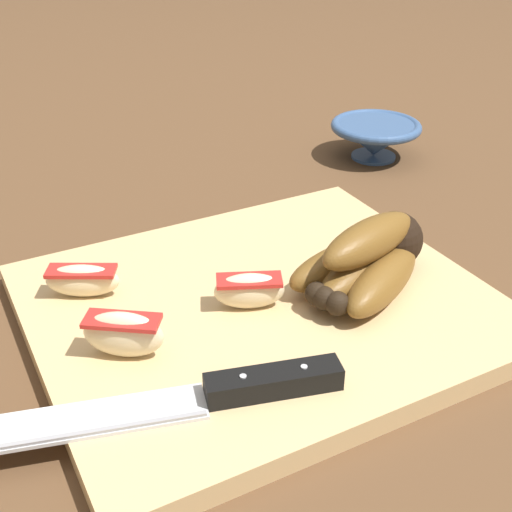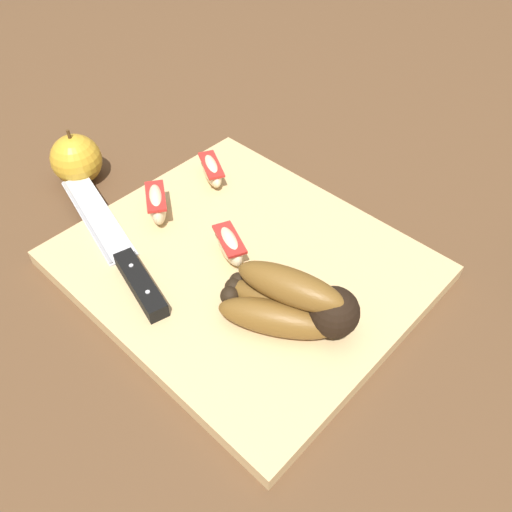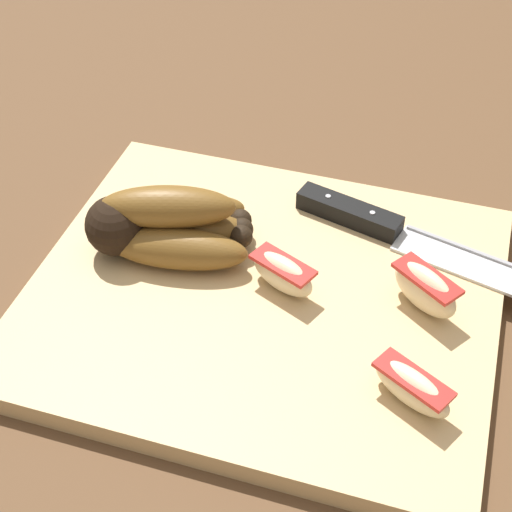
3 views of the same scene
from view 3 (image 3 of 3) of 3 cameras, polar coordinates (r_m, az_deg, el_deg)
The scene contains 7 objects.
ground_plane at distance 0.66m, azimuth 1.31°, elevation -4.96°, with size 6.00×6.00×0.00m, color brown.
cutting_board at distance 0.67m, azimuth 0.54°, elevation -3.02°, with size 0.39×0.33×0.02m, color tan.
banana_bunch at distance 0.69m, azimuth -6.48°, elevation 2.15°, with size 0.15×0.11×0.07m.
chefs_knife at distance 0.72m, azimuth 10.20°, elevation 1.69°, with size 0.28×0.10×0.02m.
apple_wedge_near at distance 0.59m, azimuth 11.22°, elevation -9.28°, with size 0.07×0.05×0.03m.
apple_wedge_middle at distance 0.65m, azimuth 2.34°, elevation -1.34°, with size 0.06×0.04×0.03m.
apple_wedge_far at distance 0.65m, azimuth 12.14°, elevation -2.34°, with size 0.06×0.05×0.04m.
Camera 3 is at (-0.12, 0.43, 0.49)m, focal length 55.28 mm.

